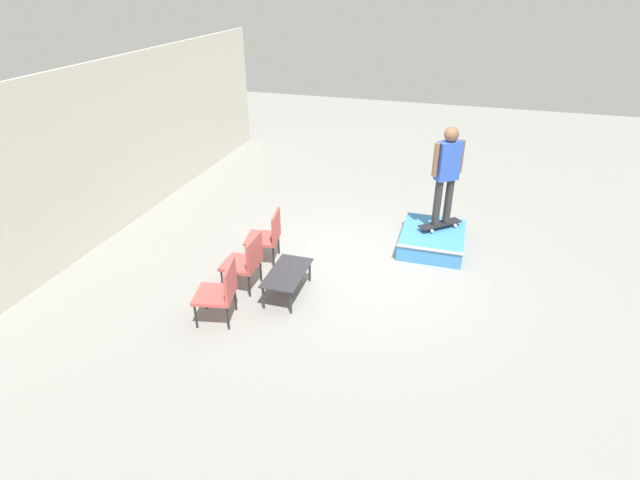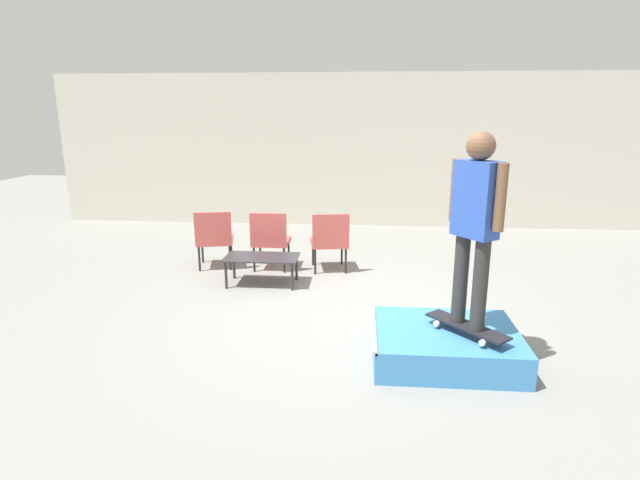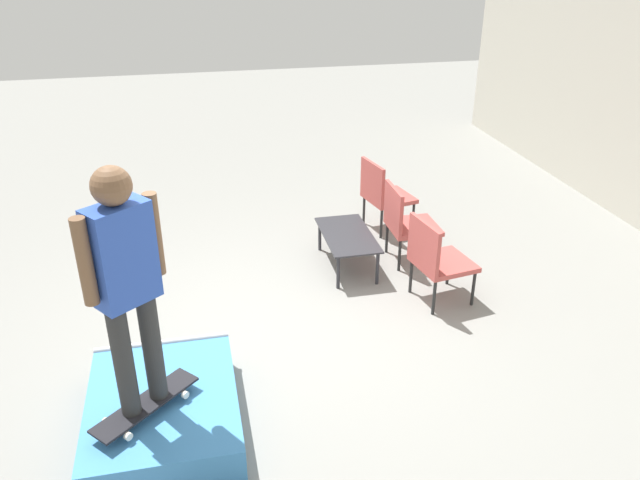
{
  "view_description": "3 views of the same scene",
  "coord_description": "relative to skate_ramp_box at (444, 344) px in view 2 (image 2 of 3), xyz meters",
  "views": [
    {
      "loc": [
        -6.92,
        -1.35,
        4.29
      ],
      "look_at": [
        -0.6,
        0.54,
        0.73
      ],
      "focal_mm": 28.0,
      "sensor_mm": 36.0,
      "label": 1
    },
    {
      "loc": [
        0.22,
        -5.39,
        2.26
      ],
      "look_at": [
        -0.3,
        0.83,
        0.65
      ],
      "focal_mm": 28.0,
      "sensor_mm": 36.0,
      "label": 2
    },
    {
      "loc": [
        4.7,
        -0.67,
        3.29
      ],
      "look_at": [
        -0.2,
        0.4,
        0.8
      ],
      "focal_mm": 35.0,
      "sensor_mm": 36.0,
      "label": 3
    }
  ],
  "objects": [
    {
      "name": "ground_plane",
      "position": [
        -1.03,
        1.03,
        -0.15
      ],
      "size": [
        24.0,
        24.0,
        0.0
      ],
      "primitive_type": "plane",
      "color": "gray"
    },
    {
      "name": "house_wall_back",
      "position": [
        -1.03,
        5.69,
        1.35
      ],
      "size": [
        12.0,
        0.06,
        3.0
      ],
      "color": "beige",
      "rests_on": "ground_plane"
    },
    {
      "name": "skate_ramp_box",
      "position": [
        0.0,
        0.0,
        0.0
      ],
      "size": [
        1.36,
        1.07,
        0.32
      ],
      "color": "#3D84C6",
      "rests_on": "ground_plane"
    },
    {
      "name": "skateboard_on_ramp",
      "position": [
        0.17,
        -0.09,
        0.23
      ],
      "size": [
        0.69,
        0.73,
        0.07
      ],
      "rotation": [
        0.0,
        0.0,
        -0.84
      ],
      "color": "black",
      "rests_on": "skate_ramp_box"
    },
    {
      "name": "person_skater",
      "position": [
        0.17,
        -0.09,
        1.25
      ],
      "size": [
        0.39,
        0.47,
        1.72
      ],
      "rotation": [
        0.0,
        0.0,
        -0.93
      ],
      "color": "#2D2D2D",
      "rests_on": "skateboard_on_ramp"
    },
    {
      "name": "coffee_table",
      "position": [
        -2.11,
        1.93,
        0.2
      ],
      "size": [
        0.98,
        0.52,
        0.39
      ],
      "color": "#2D2D33",
      "rests_on": "ground_plane"
    },
    {
      "name": "patio_chair_left",
      "position": [
        -2.95,
        2.58,
        0.33
      ],
      "size": [
        0.62,
        0.62,
        0.87
      ],
      "rotation": [
        0.0,
        0.0,
        3.35
      ],
      "color": "black",
      "rests_on": "ground_plane"
    },
    {
      "name": "patio_chair_center",
      "position": [
        -2.11,
        2.58,
        0.33
      ],
      "size": [
        0.52,
        0.52,
        0.87
      ],
      "rotation": [
        0.0,
        0.0,
        3.14
      ],
      "color": "black",
      "rests_on": "ground_plane"
    },
    {
      "name": "patio_chair_right",
      "position": [
        -1.25,
        2.58,
        0.33
      ],
      "size": [
        0.6,
        0.6,
        0.87
      ],
      "rotation": [
        0.0,
        0.0,
        3.31
      ],
      "color": "black",
      "rests_on": "ground_plane"
    }
  ]
}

